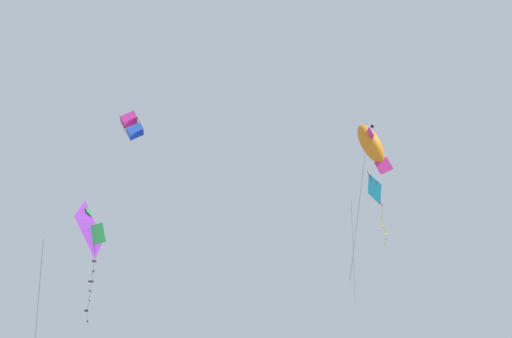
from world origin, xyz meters
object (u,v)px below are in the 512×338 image
object	(u,v)px
kite_fish_far_centre	(371,144)
kite_box_near_right	(132,126)
kite_delta_highest	(91,231)
kite_diamond_near_left	(374,190)

from	to	relation	value
kite_fish_far_centre	kite_box_near_right	distance (m)	12.09
kite_delta_highest	kite_diamond_near_left	size ratio (longest dim) A/B	0.95
kite_fish_far_centre	kite_box_near_right	xyz separation A→B (m)	(4.43, 11.00, 2.35)
kite_fish_far_centre	kite_diamond_near_left	size ratio (longest dim) A/B	0.91
kite_fish_far_centre	kite_delta_highest	size ratio (longest dim) A/B	0.96
kite_delta_highest	kite_box_near_right	world-z (taller)	kite_box_near_right
kite_fish_far_centre	kite_delta_highest	xyz separation A→B (m)	(-2.29, 11.25, -4.86)
kite_delta_highest	kite_box_near_right	xyz separation A→B (m)	(6.72, -0.25, 7.22)
kite_fish_far_centre	kite_diamond_near_left	bearing A→B (deg)	168.79
kite_box_near_right	kite_fish_far_centre	bearing A→B (deg)	65.99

